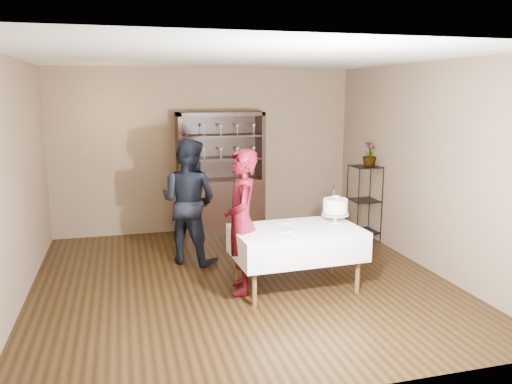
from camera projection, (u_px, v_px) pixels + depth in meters
floor at (241, 281)px, 6.23m from camera, size 5.00×5.00×0.00m
ceiling at (239, 58)px, 5.70m from camera, size 5.00×5.00×0.00m
back_wall at (206, 151)px, 8.33m from camera, size 5.00×0.02×2.70m
wall_left at (13, 184)px, 5.32m from camera, size 0.02×5.00×2.70m
wall_right at (424, 166)px, 6.60m from camera, size 0.02×5.00×2.70m
china_hutch at (221, 193)px, 8.28m from camera, size 1.40×0.48×2.00m
plant_etagere at (364, 200)px, 7.82m from camera, size 0.42×0.42×1.20m
cake_table at (297, 243)px, 5.89m from camera, size 1.52×0.98×0.74m
woman at (242, 222)px, 5.75m from camera, size 0.50×0.67×1.69m
man at (189, 201)px, 6.78m from camera, size 1.05×1.02×1.71m
cake at (335, 208)px, 6.10m from camera, size 0.38×0.38×0.46m
plate_near at (286, 230)px, 5.75m from camera, size 0.23×0.23×0.01m
plate_far at (283, 222)px, 6.12m from camera, size 0.19×0.19×0.01m
potted_plant at (370, 154)px, 7.64m from camera, size 0.28×0.28×0.37m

